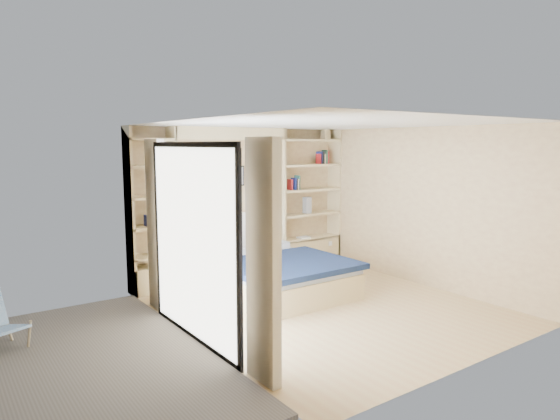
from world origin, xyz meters
TOP-DOWN VIEW (x-y plane):
  - ground at (0.00, 0.00)m, footprint 4.50×4.50m
  - room_shell at (-0.39, 1.52)m, footprint 4.50×4.50m
  - bed at (-0.17, 1.02)m, footprint 1.82×2.35m
  - photo_gallery at (-0.45, 2.22)m, footprint 1.48×0.02m
  - reading_lamps at (-0.30, 2.00)m, footprint 1.92×0.12m
  - shelf_decor at (1.12, 2.07)m, footprint 3.59×0.23m
  - deck at (-3.60, 0.00)m, footprint 3.20×4.00m

SIDE VIEW (x-z plane):
  - ground at x=0.00m, z-range 0.00..0.00m
  - deck at x=-3.60m, z-range -0.03..0.03m
  - bed at x=-0.17m, z-range -0.25..0.82m
  - room_shell at x=-0.39m, z-range -1.17..3.33m
  - reading_lamps at x=-0.30m, z-range 1.03..1.17m
  - photo_gallery at x=-0.45m, z-range 1.19..2.01m
  - shelf_decor at x=1.12m, z-range 0.68..2.71m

